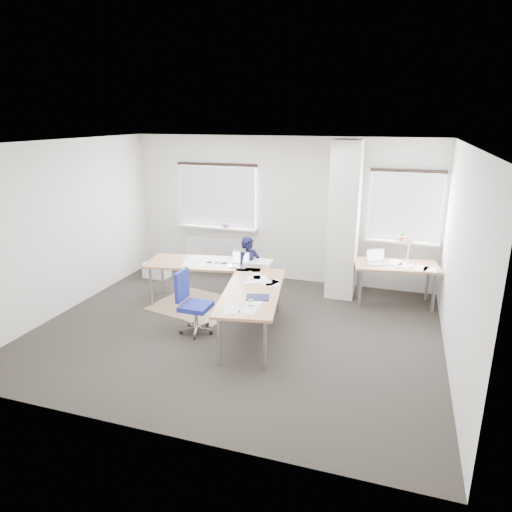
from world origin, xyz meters
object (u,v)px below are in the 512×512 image
(desk_main, at_px, (230,277))
(person, at_px, (249,271))
(desk_side, at_px, (396,267))
(task_chair, at_px, (194,316))

(desk_main, relative_size, person, 2.34)
(desk_side, bearing_deg, desk_main, -161.01)
(desk_main, bearing_deg, task_chair, -125.71)
(task_chair, bearing_deg, desk_side, 36.52)
(person, bearing_deg, desk_side, -32.10)
(task_chair, bearing_deg, person, 72.46)
(person, bearing_deg, task_chair, -157.27)
(desk_side, height_order, person, desk_side)
(desk_side, xyz_separation_m, person, (-2.40, -0.74, -0.09))
(desk_main, height_order, person, person)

